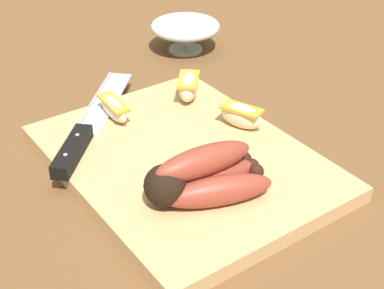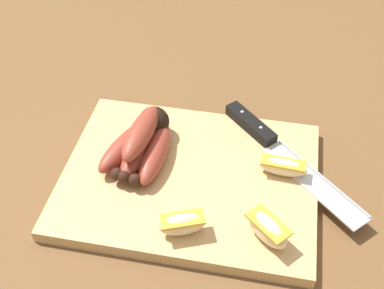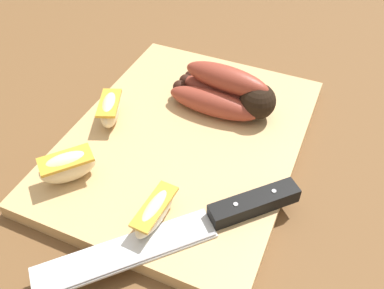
% 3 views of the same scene
% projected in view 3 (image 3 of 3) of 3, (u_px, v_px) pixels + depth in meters
% --- Properties ---
extents(ground_plane, '(6.00, 6.00, 0.00)m').
position_uv_depth(ground_plane, '(188.00, 142.00, 0.54)').
color(ground_plane, brown).
extents(cutting_board, '(0.36, 0.28, 0.02)m').
position_uv_depth(cutting_board, '(184.00, 140.00, 0.53)').
color(cutting_board, tan).
rests_on(cutting_board, ground_plane).
extents(banana_bunch, '(0.10, 0.14, 0.06)m').
position_uv_depth(banana_bunch, '(227.00, 92.00, 0.54)').
color(banana_bunch, black).
rests_on(banana_bunch, cutting_board).
extents(chefs_knife, '(0.22, 0.22, 0.02)m').
position_uv_depth(chefs_knife, '(212.00, 219.00, 0.42)').
color(chefs_knife, silver).
rests_on(chefs_knife, cutting_board).
extents(apple_wedge_near, '(0.07, 0.03, 0.03)m').
position_uv_depth(apple_wedge_near, '(155.00, 211.00, 0.42)').
color(apple_wedge_near, beige).
rests_on(apple_wedge_near, cutting_board).
extents(apple_wedge_middle, '(0.07, 0.06, 0.04)m').
position_uv_depth(apple_wedge_middle, '(68.00, 167.00, 0.45)').
color(apple_wedge_middle, beige).
rests_on(apple_wedge_middle, cutting_board).
extents(apple_wedge_far, '(0.06, 0.04, 0.03)m').
position_uv_depth(apple_wedge_far, '(110.00, 109.00, 0.53)').
color(apple_wedge_far, beige).
rests_on(apple_wedge_far, cutting_board).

